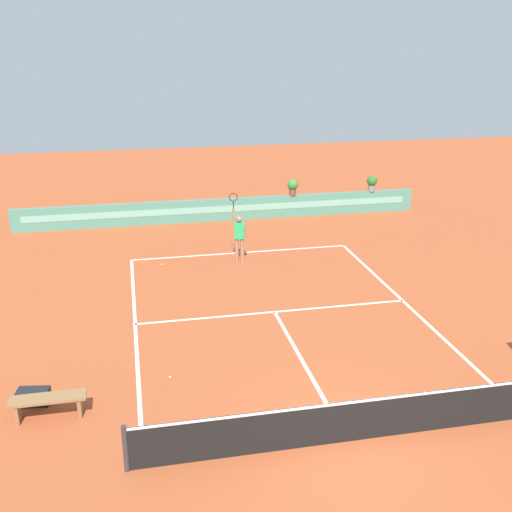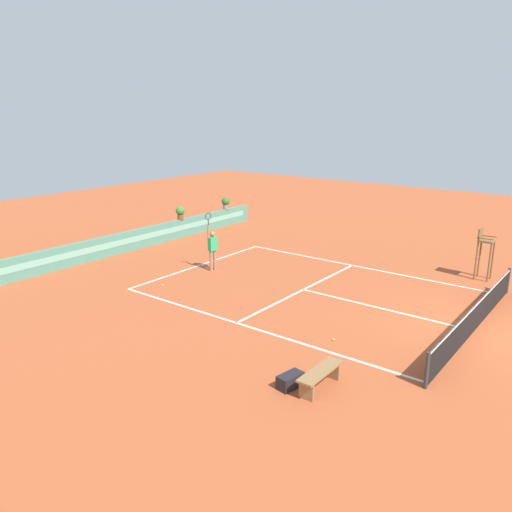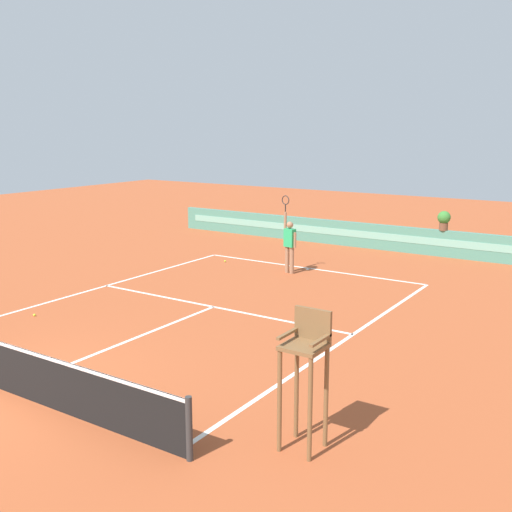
% 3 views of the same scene
% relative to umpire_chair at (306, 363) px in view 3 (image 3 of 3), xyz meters
% --- Properties ---
extents(ground_plane, '(60.00, 60.00, 0.00)m').
position_rel_umpire_chair_xyz_m(ground_plane, '(-5.62, 4.74, -1.34)').
color(ground_plane, '#A84C28').
extents(court_lines, '(8.32, 11.94, 0.01)m').
position_rel_umpire_chair_xyz_m(court_lines, '(-5.62, 5.45, -1.34)').
color(court_lines, white).
rests_on(court_lines, ground).
extents(net, '(8.92, 0.10, 1.00)m').
position_rel_umpire_chair_xyz_m(net, '(-5.62, -1.26, -0.83)').
color(net, '#333333').
rests_on(net, ground).
extents(back_wall_barrier, '(18.00, 0.21, 1.00)m').
position_rel_umpire_chair_xyz_m(back_wall_barrier, '(-5.62, 15.12, -0.84)').
color(back_wall_barrier, '#4C8E7A').
rests_on(back_wall_barrier, ground).
extents(umpire_chair, '(0.60, 0.60, 2.14)m').
position_rel_umpire_chair_xyz_m(umpire_chair, '(0.00, 0.00, 0.00)').
color(umpire_chair, brown).
rests_on(umpire_chair, ground).
extents(tennis_player, '(0.61, 0.28, 2.58)m').
position_rel_umpire_chair_xyz_m(tennis_player, '(-5.86, 9.65, -0.29)').
color(tennis_player, '#9E7051').
rests_on(tennis_player, ground).
extents(tennis_ball_near_baseline, '(0.07, 0.07, 0.07)m').
position_rel_umpire_chair_xyz_m(tennis_ball_near_baseline, '(-8.66, 9.85, -1.31)').
color(tennis_ball_near_baseline, '#CCE033').
rests_on(tennis_ball_near_baseline, ground).
extents(tennis_ball_mid_court, '(0.07, 0.07, 0.07)m').
position_rel_umpire_chair_xyz_m(tennis_ball_mid_court, '(-8.97, 1.94, -1.31)').
color(tennis_ball_mid_court, '#CCE033').
rests_on(tennis_ball_mid_court, ground).
extents(potted_plant_right, '(0.48, 0.48, 0.72)m').
position_rel_umpire_chair_xyz_m(potted_plant_right, '(-2.40, 15.13, 0.07)').
color(potted_plant_right, brown).
rests_on(potted_plant_right, back_wall_barrier).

